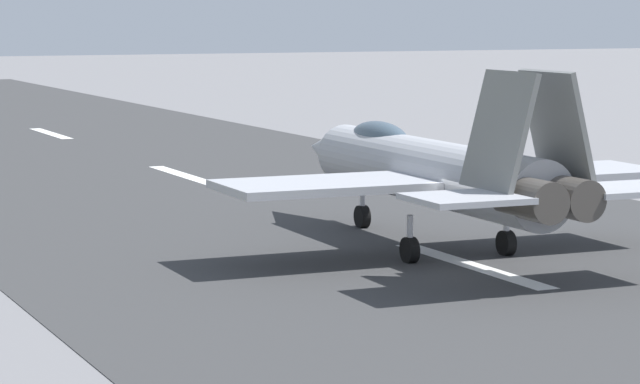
{
  "coord_description": "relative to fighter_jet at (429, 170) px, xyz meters",
  "views": [
    {
      "loc": [
        -34.12,
        20.66,
        7.2
      ],
      "look_at": [
        2.11,
        4.17,
        2.2
      ],
      "focal_mm": 80.79,
      "sensor_mm": 36.0,
      "label": 1
    }
  ],
  "objects": [
    {
      "name": "marker_cone_mid",
      "position": [
        8.58,
        -12.64,
        -2.18
      ],
      "size": [
        0.44,
        0.44,
        0.55
      ],
      "primitive_type": "cone",
      "color": "orange",
      "rests_on": "ground"
    },
    {
      "name": "runway_strip",
      "position": [
        -3.88,
        0.27,
        -2.44
      ],
      "size": [
        240.0,
        26.0,
        0.02
      ],
      "color": "#363637",
      "rests_on": "ground"
    },
    {
      "name": "ground_plane",
      "position": [
        -3.86,
        0.27,
        -2.45
      ],
      "size": [
        400.0,
        400.0,
        0.0
      ],
      "primitive_type": "plane",
      "color": "slate"
    },
    {
      "name": "fighter_jet",
      "position": [
        0.0,
        0.0,
        0.0
      ],
      "size": [
        17.17,
        13.91,
        5.66
      ],
      "color": "#A3A4AB",
      "rests_on": "ground"
    },
    {
      "name": "crew_person",
      "position": [
        14.8,
        -11.01,
        -1.67
      ],
      "size": [
        0.39,
        0.67,
        1.57
      ],
      "color": "#1E2338",
      "rests_on": "ground"
    }
  ]
}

